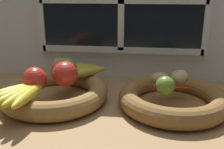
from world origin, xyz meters
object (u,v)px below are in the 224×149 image
Objects in this scene: fruit_bowl_right at (173,99)px; banana_bunch_back at (81,71)px; apple_red_front at (35,79)px; potato_back at (180,77)px; fruit_bowl_left at (55,93)px; potato_oblong at (160,79)px; chili_pepper at (175,88)px; pear_brown at (59,70)px; apple_red_right at (65,74)px; lime_near at (165,85)px; apple_green_back at (67,69)px; banana_bunch_front at (21,93)px.

banana_bunch_back reaches higher than fruit_bowl_right.
potato_back is at bearing 13.22° from apple_red_front.
potato_oblong is (33.78, 3.14, 5.28)cm from fruit_bowl_left.
banana_bunch_back is at bearing 154.88° from chili_pepper.
apple_red_front is 9.19cm from pear_brown.
apple_red_right is 0.62× the size of chili_pepper.
pear_brown is (1.35, 2.16, 7.23)cm from fruit_bowl_left.
banana_bunch_back is at bearing 58.13° from pear_brown.
apple_green_back is at bearing 163.03° from lime_near.
apple_red_front is 45.14cm from potato_back.
potato_oblong is (32.43, 0.98, -1.95)cm from pear_brown.
fruit_bowl_left is at bearing 66.34° from banana_bunch_front.
apple_red_right reaches higher than fruit_bowl_left.
pear_brown is at bearing 131.56° from apple_red_right.
fruit_bowl_left is at bearing -116.93° from apple_green_back.
potato_back is 6.54cm from potato_oblong.
apple_green_back is at bearing 171.15° from fruit_bowl_right.
chili_pepper is (33.74, 0.12, -3.06)cm from apple_red_right.
pear_brown is (5.21, 7.55, 0.53)cm from apple_red_front.
potato_back is at bearing 61.02° from lime_near.
fruit_bowl_left is 2.03× the size of banana_bunch_back.
fruit_bowl_left is 1.03× the size of fruit_bowl_right.
fruit_bowl_right is at bearing -8.85° from apple_green_back.
apple_red_front reaches higher than banana_bunch_back.
banana_bunch_back is (-31.47, 10.21, 4.59)cm from fruit_bowl_right.
fruit_bowl_right is 5.50× the size of potato_oblong.
apple_green_back is at bearing 58.53° from apple_red_front.
pear_brown reaches higher than banana_bunch_front.
lime_near is at bearing 10.76° from banana_bunch_front.
pear_brown reaches higher than lime_near.
apple_red_front reaches higher than potato_back.
banana_bunch_front is (-9.63, -10.74, -2.46)cm from apple_red_right.
fruit_bowl_right is 4.14× the size of pear_brown.
banana_bunch_front is at bearing -114.70° from apple_green_back.
chili_pepper is at bearing 0.20° from apple_red_right.
potato_back is (43.93, 10.32, -1.20)cm from apple_red_front.
apple_green_back is 19.31cm from banana_bunch_front.
apple_red_right is at bearing -171.51° from potato_oblong.
banana_bunch_back is (6.35, 10.21, 4.59)cm from fruit_bowl_left.
fruit_bowl_right is 37.24cm from pear_brown.
potato_back is at bearing 20.48° from banana_bunch_front.
fruit_bowl_left is at bearing 172.90° from lime_near.
fruit_bowl_left is 40.74cm from potato_back.
lime_near reaches higher than chili_pepper.
apple_red_front is at bearing -121.47° from apple_green_back.
apple_red_front reaches higher than banana_bunch_front.
chili_pepper is (41.98, 4.26, -2.61)cm from apple_red_front.
fruit_bowl_left is at bearing -172.97° from potato_back.
banana_bunch_front is 1.46× the size of chili_pepper.
apple_red_front is (-3.86, -5.38, 6.71)cm from fruit_bowl_left.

